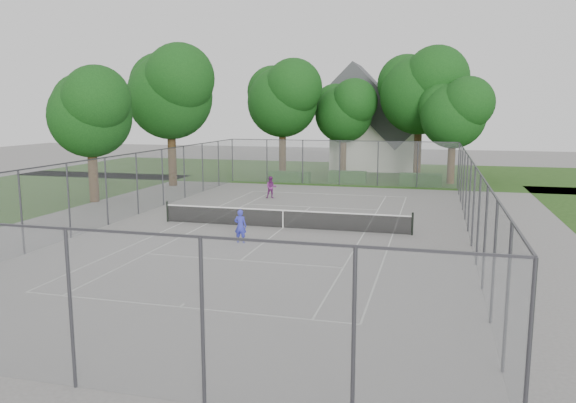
% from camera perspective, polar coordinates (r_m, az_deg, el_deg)
% --- Properties ---
extents(ground, '(120.00, 120.00, 0.00)m').
position_cam_1_polar(ground, '(28.37, -0.52, -2.71)').
color(ground, slate).
rests_on(ground, ground).
extents(grass_far, '(60.00, 20.00, 0.00)m').
position_cam_1_polar(grass_far, '(53.59, 6.84, 2.93)').
color(grass_far, '#224513').
rests_on(grass_far, ground).
extents(court_markings, '(11.03, 23.83, 0.01)m').
position_cam_1_polar(court_markings, '(28.37, -0.52, -2.70)').
color(court_markings, beige).
rests_on(court_markings, ground).
extents(tennis_net, '(12.87, 0.10, 1.10)m').
position_cam_1_polar(tennis_net, '(28.26, -0.52, -1.70)').
color(tennis_net, black).
rests_on(tennis_net, ground).
extents(perimeter_fence, '(18.08, 34.08, 3.52)m').
position_cam_1_polar(perimeter_fence, '(28.05, -0.52, 0.91)').
color(perimeter_fence, '#38383D').
rests_on(perimeter_fence, ground).
extents(tree_far_left, '(7.17, 6.54, 10.30)m').
position_cam_1_polar(tree_far_left, '(50.52, -0.49, 10.65)').
color(tree_far_left, '#372414').
rests_on(tree_far_left, ground).
extents(tree_far_midleft, '(6.04, 5.51, 8.68)m').
position_cam_1_polar(tree_far_midleft, '(52.03, 5.76, 9.34)').
color(tree_far_midleft, '#372414').
rests_on(tree_far_midleft, ground).
extents(tree_far_midright, '(7.80, 7.12, 11.21)m').
position_cam_1_polar(tree_far_midright, '(50.32, 13.36, 11.13)').
color(tree_far_midright, '#372414').
rests_on(tree_far_midright, ground).
extents(tree_far_right, '(5.89, 5.38, 8.47)m').
position_cam_1_polar(tree_far_right, '(46.79, 16.57, 8.83)').
color(tree_far_right, '#372414').
rests_on(tree_far_right, ground).
extents(tree_side_back, '(7.52, 6.87, 10.81)m').
position_cam_1_polar(tree_side_back, '(44.67, -11.84, 11.08)').
color(tree_side_back, '#372414').
rests_on(tree_side_back, ground).
extents(tree_side_front, '(6.00, 5.48, 8.63)m').
position_cam_1_polar(tree_side_front, '(37.98, -19.47, 8.82)').
color(tree_side_front, '#372414').
rests_on(tree_side_front, ground).
extents(hedge_left, '(3.41, 1.02, 0.85)m').
position_cam_1_polar(hedge_left, '(46.29, 0.15, 2.52)').
color(hedge_left, '#1D4817').
rests_on(hedge_left, ground).
extents(hedge_mid, '(3.01, 0.86, 0.95)m').
position_cam_1_polar(hedge_mid, '(46.15, 6.07, 2.51)').
color(hedge_mid, '#1D4817').
rests_on(hedge_mid, ground).
extents(hedge_right, '(3.23, 1.18, 0.97)m').
position_cam_1_polar(hedge_right, '(45.03, 13.33, 2.15)').
color(hedge_right, '#1D4817').
rests_on(hedge_right, ground).
extents(house, '(8.34, 6.46, 10.38)m').
position_cam_1_polar(house, '(56.92, 8.99, 7.47)').
color(house, beige).
rests_on(house, ground).
extents(girl_player, '(0.56, 0.38, 1.51)m').
position_cam_1_polar(girl_player, '(25.23, -4.86, -2.51)').
color(girl_player, '#3236BC').
rests_on(girl_player, ground).
extents(woman_player, '(0.87, 0.77, 1.48)m').
position_cam_1_polar(woman_player, '(37.72, -1.72, 1.44)').
color(woman_player, '#742670').
rests_on(woman_player, ground).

